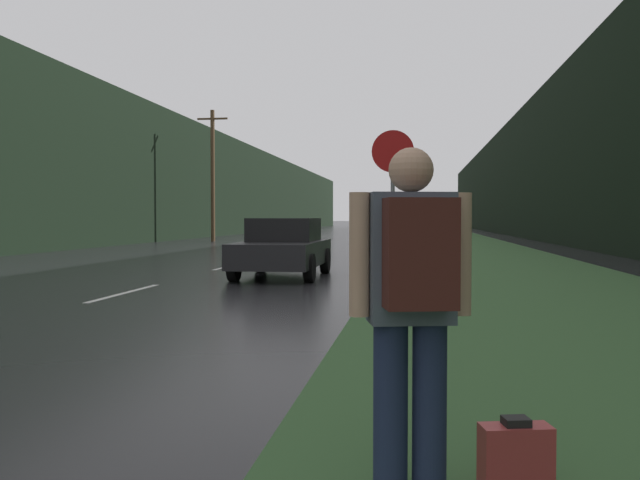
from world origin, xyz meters
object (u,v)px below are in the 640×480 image
Objects in this scene: stop_sign at (393,193)px; car_passing_near at (283,248)px; suitcase at (516,460)px; hitchhiker_with_backpack at (412,300)px.

stop_sign is 4.67m from car_passing_near.
stop_sign is at bearing 83.36° from suitcase.
car_passing_near is (-2.67, 3.66, -1.13)m from stop_sign.
suitcase is (0.51, 0.17, -0.80)m from hitchhiker_with_backpack.
car_passing_near is at bearing 93.70° from suitcase.
hitchhiker_with_backpack is 0.96m from suitcase.
suitcase is 12.64m from car_passing_near.
car_passing_near is (-3.57, 12.11, 0.50)m from suitcase.
suitcase is at bearing -83.92° from stop_sign.
car_passing_near is (-3.06, 12.28, -0.30)m from hitchhiker_with_backpack.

